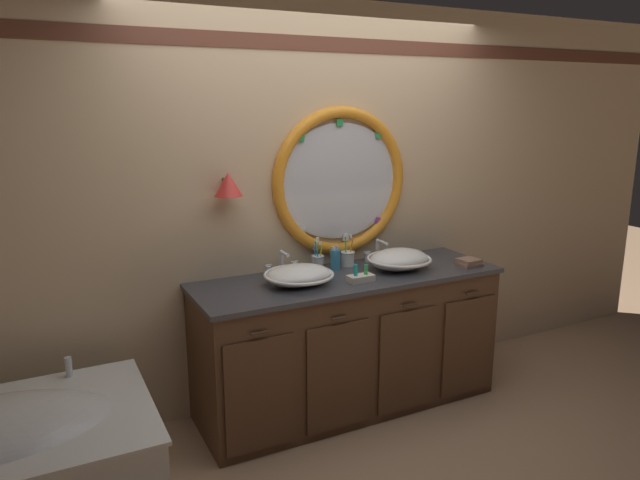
# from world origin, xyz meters

# --- Properties ---
(ground_plane) EXTENTS (14.00, 14.00, 0.00)m
(ground_plane) POSITION_xyz_m (0.00, 0.00, 0.00)
(ground_plane) COLOR tan
(back_wall_assembly) EXTENTS (6.40, 0.26, 2.60)m
(back_wall_assembly) POSITION_xyz_m (0.01, 0.59, 1.31)
(back_wall_assembly) COLOR #D6B78E
(back_wall_assembly) RESTS_ON ground_plane
(vanity_counter) EXTENTS (2.00, 0.66, 0.90)m
(vanity_counter) POSITION_xyz_m (0.07, 0.24, 0.45)
(vanity_counter) COLOR brown
(vanity_counter) RESTS_ON ground_plane
(sink_basin_left) EXTENTS (0.43, 0.43, 0.12)m
(sink_basin_left) POSITION_xyz_m (-0.29, 0.21, 0.96)
(sink_basin_left) COLOR white
(sink_basin_left) RESTS_ON vanity_counter
(sink_basin_right) EXTENTS (0.43, 0.43, 0.14)m
(sink_basin_right) POSITION_xyz_m (0.43, 0.21, 0.96)
(sink_basin_right) COLOR white
(sink_basin_right) RESTS_ON vanity_counter
(faucet_set_left) EXTENTS (0.24, 0.13, 0.15)m
(faucet_set_left) POSITION_xyz_m (-0.29, 0.47, 0.96)
(faucet_set_left) COLOR silver
(faucet_set_left) RESTS_ON vanity_counter
(faucet_set_right) EXTENTS (0.22, 0.14, 0.15)m
(faucet_set_right) POSITION_xyz_m (0.43, 0.47, 0.96)
(faucet_set_right) COLOR silver
(faucet_set_right) RESTS_ON vanity_counter
(toothbrush_holder_left) EXTENTS (0.09, 0.09, 0.22)m
(toothbrush_holder_left) POSITION_xyz_m (-0.05, 0.44, 0.95)
(toothbrush_holder_left) COLOR silver
(toothbrush_holder_left) RESTS_ON vanity_counter
(toothbrush_holder_right) EXTENTS (0.10, 0.10, 0.22)m
(toothbrush_holder_right) POSITION_xyz_m (0.18, 0.44, 0.95)
(toothbrush_holder_right) COLOR white
(toothbrush_holder_right) RESTS_ON vanity_counter
(soap_dispenser) EXTENTS (0.07, 0.07, 0.17)m
(soap_dispenser) POSITION_xyz_m (0.06, 0.39, 0.97)
(soap_dispenser) COLOR #388EBC
(soap_dispenser) RESTS_ON vanity_counter
(folded_hand_towel) EXTENTS (0.14, 0.13, 0.05)m
(folded_hand_towel) POSITION_xyz_m (0.90, 0.07, 0.92)
(folded_hand_towel) COLOR #936B56
(folded_hand_towel) RESTS_ON vanity_counter
(toiletry_basket) EXTENTS (0.16, 0.08, 0.11)m
(toiletry_basket) POSITION_xyz_m (0.07, 0.10, 0.92)
(toiletry_basket) COLOR beige
(toiletry_basket) RESTS_ON vanity_counter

